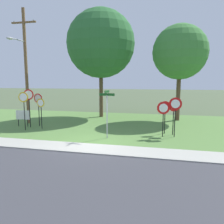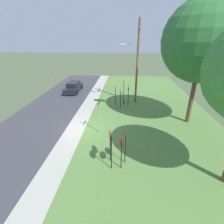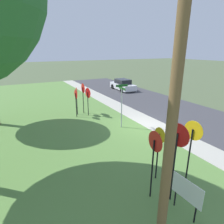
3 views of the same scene
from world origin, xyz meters
name	(u,v)px [view 2 (image 2 of 3)]	position (x,y,z in m)	size (l,w,h in m)	color
ground_plane	(85,129)	(0.00, 0.00, 0.00)	(160.00, 160.00, 0.00)	#4C5B3D
road_asphalt	(31,127)	(0.00, -4.80, 0.01)	(44.00, 6.40, 0.01)	#3D3D42
sidewalk_strip	(76,128)	(0.00, -0.80, 0.03)	(44.00, 1.60, 0.06)	#ADAA9E
grass_median	(156,132)	(0.00, 6.00, 0.02)	(44.00, 12.00, 0.04)	#567F3D
stop_sign_near_left	(120,95)	(-4.75, 2.88, 1.61)	(0.60, 0.10, 2.21)	black
stop_sign_near_right	(124,87)	(-5.90, 3.20, 2.12)	(0.77, 0.14, 2.84)	black
stop_sign_far_left	(128,91)	(-5.46, 3.72, 1.86)	(0.70, 0.10, 2.51)	black
stop_sign_far_center	(115,89)	(-5.71, 2.26, 1.99)	(0.70, 0.13, 2.69)	black
yield_sign_near_left	(111,142)	(4.53, 2.61, 1.89)	(0.78, 0.10, 2.47)	black
yield_sign_near_right	(110,138)	(3.83, 2.48, 1.67)	(0.77, 0.16, 2.21)	black
yield_sign_far_left	(125,141)	(3.93, 3.40, 1.63)	(0.70, 0.10, 2.15)	black
yield_sign_far_right	(121,145)	(4.46, 3.17, 1.68)	(0.69, 0.14, 2.22)	black
street_name_post	(100,113)	(0.53, 1.42, 1.77)	(0.96, 0.81, 2.90)	#9EA0A8
utility_pole	(136,60)	(-6.97, 4.50, 4.91)	(2.10, 2.16, 9.04)	brown
notice_board	(124,96)	(-6.56, 3.28, 0.87)	(1.10, 0.09, 1.25)	black
oak_tree_left	(203,42)	(-2.06, 9.19, 6.90)	(6.34, 6.34, 10.04)	brown
parked_hatchback_near	(74,87)	(-10.80, -4.08, 0.65)	(4.71, 1.95, 1.39)	black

